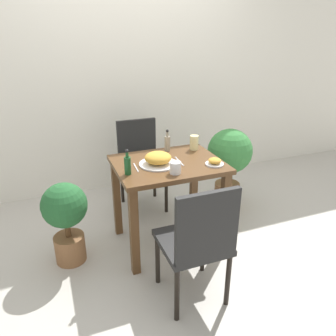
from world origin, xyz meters
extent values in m
plane|color=#B7B2A8|center=(0.00, 0.00, 0.00)|extent=(16.00, 16.00, 0.00)
cube|color=white|center=(0.00, 1.29, 1.30)|extent=(8.00, 0.05, 2.60)
cube|color=brown|center=(0.00, 0.00, 0.73)|extent=(0.84, 0.67, 0.04)
cube|color=brown|center=(-0.37, -0.28, 0.35)|extent=(0.06, 0.06, 0.71)
cube|color=brown|center=(0.37, -0.28, 0.35)|extent=(0.06, 0.06, 0.71)
cube|color=brown|center=(-0.37, 0.28, 0.35)|extent=(0.06, 0.06, 0.71)
cube|color=brown|center=(0.37, 0.28, 0.35)|extent=(0.06, 0.06, 0.71)
cube|color=black|center=(-0.07, -0.62, 0.42)|extent=(0.42, 0.42, 0.04)
cube|color=black|center=(-0.07, -0.81, 0.66)|extent=(0.40, 0.04, 0.44)
cylinder|color=black|center=(0.11, -0.44, 0.20)|extent=(0.03, 0.03, 0.40)
cylinder|color=black|center=(-0.25, -0.44, 0.20)|extent=(0.03, 0.03, 0.40)
cylinder|color=black|center=(0.11, -0.80, 0.20)|extent=(0.03, 0.03, 0.40)
cylinder|color=black|center=(-0.25, -0.80, 0.20)|extent=(0.03, 0.03, 0.40)
cube|color=black|center=(-0.02, 0.65, 0.42)|extent=(0.42, 0.42, 0.04)
cube|color=black|center=(-0.02, 0.85, 0.66)|extent=(0.40, 0.04, 0.44)
cylinder|color=black|center=(-0.20, 0.47, 0.20)|extent=(0.03, 0.03, 0.40)
cylinder|color=black|center=(0.16, 0.47, 0.20)|extent=(0.03, 0.03, 0.40)
cylinder|color=black|center=(-0.20, 0.83, 0.20)|extent=(0.03, 0.03, 0.40)
cylinder|color=black|center=(0.16, 0.83, 0.20)|extent=(0.03, 0.03, 0.40)
cylinder|color=white|center=(-0.09, -0.02, 0.75)|extent=(0.30, 0.30, 0.01)
ellipsoid|color=gold|center=(-0.09, -0.02, 0.80)|extent=(0.21, 0.21, 0.09)
cylinder|color=white|center=(0.32, -0.18, 0.75)|extent=(0.14, 0.14, 0.01)
ellipsoid|color=gold|center=(0.32, -0.18, 0.78)|extent=(0.10, 0.10, 0.04)
cylinder|color=white|center=(-0.03, -0.22, 0.79)|extent=(0.08, 0.08, 0.09)
cylinder|color=beige|center=(0.32, 0.20, 0.81)|extent=(0.07, 0.07, 0.13)
cylinder|color=gray|center=(0.09, 0.25, 0.81)|extent=(0.05, 0.05, 0.13)
cylinder|color=gray|center=(0.09, 0.25, 0.89)|extent=(0.02, 0.02, 0.04)
sphere|color=black|center=(0.09, 0.25, 0.92)|extent=(0.02, 0.02, 0.02)
cylinder|color=#194C23|center=(-0.35, -0.11, 0.81)|extent=(0.05, 0.05, 0.13)
cylinder|color=#194C23|center=(-0.35, -0.11, 0.89)|extent=(0.02, 0.02, 0.04)
sphere|color=black|center=(-0.35, -0.11, 0.92)|extent=(0.02, 0.02, 0.02)
cube|color=silver|center=(-0.27, -0.02, 0.75)|extent=(0.02, 0.17, 0.00)
cube|color=silver|center=(0.09, -0.02, 0.75)|extent=(0.02, 0.20, 0.00)
cylinder|color=brown|center=(-0.81, 0.05, 0.11)|extent=(0.24, 0.24, 0.22)
cylinder|color=brown|center=(-0.81, 0.05, 0.27)|extent=(0.04, 0.04, 0.10)
sphere|color=#235B2D|center=(-0.81, 0.05, 0.50)|extent=(0.34, 0.34, 0.34)
cylinder|color=brown|center=(0.79, 0.36, 0.13)|extent=(0.25, 0.25, 0.26)
cylinder|color=brown|center=(0.79, 0.36, 0.33)|extent=(0.05, 0.05, 0.13)
sphere|color=#387F3D|center=(0.79, 0.36, 0.61)|extent=(0.44, 0.44, 0.44)
camera|label=1|loc=(-0.86, -2.23, 1.71)|focal=35.00mm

